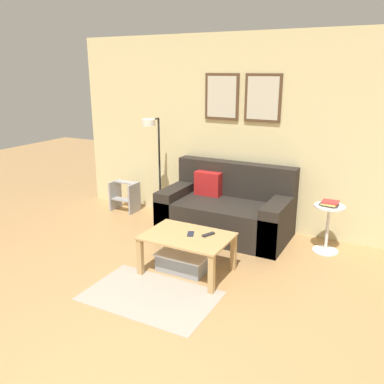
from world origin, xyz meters
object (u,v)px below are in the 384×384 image
at_px(remote_control, 208,234).
at_px(storage_bin, 185,260).
at_px(step_stool, 125,196).
at_px(couch, 226,211).
at_px(book_stack, 330,203).
at_px(cell_phone, 191,234).
at_px(coffee_table, 187,242).
at_px(side_table, 328,224).
at_px(floor_lamp, 154,150).

bearing_deg(remote_control, storage_bin, -143.50).
bearing_deg(remote_control, step_stool, 173.03).
relative_size(remote_control, step_stool, 0.33).
height_order(couch, book_stack, couch).
height_order(book_stack, cell_phone, book_stack).
bearing_deg(couch, coffee_table, -86.99).
bearing_deg(remote_control, cell_phone, -138.12).
distance_m(side_table, cell_phone, 1.68).
bearing_deg(book_stack, couch, -178.61).
xyz_separation_m(storage_bin, cell_phone, (0.07, -0.00, 0.33)).
height_order(couch, coffee_table, couch).
height_order(book_stack, remote_control, book_stack).
bearing_deg(floor_lamp, step_stool, 171.04).
xyz_separation_m(coffee_table, floor_lamp, (-1.18, 1.20, 0.67)).
bearing_deg(couch, side_table, 1.69).
height_order(couch, cell_phone, couch).
distance_m(cell_phone, step_stool, 2.21).
bearing_deg(floor_lamp, side_table, 0.55).
relative_size(side_table, cell_phone, 4.12).
height_order(floor_lamp, remote_control, floor_lamp).
height_order(storage_bin, floor_lamp, floor_lamp).
height_order(remote_control, step_stool, step_stool).
height_order(couch, step_stool, couch).
relative_size(coffee_table, side_table, 1.57).
xyz_separation_m(cell_phone, step_stool, (-1.81, 1.25, -0.18)).
relative_size(storage_bin, book_stack, 2.51).
distance_m(couch, cell_phone, 1.15).
xyz_separation_m(couch, side_table, (1.28, 0.04, 0.04)).
bearing_deg(couch, book_stack, 1.39).
xyz_separation_m(storage_bin, remote_control, (0.25, 0.06, 0.33)).
distance_m(coffee_table, side_table, 1.72).
xyz_separation_m(storage_bin, side_table, (1.27, 1.18, 0.25)).
distance_m(storage_bin, book_stack, 1.80).
bearing_deg(coffee_table, couch, 93.01).
distance_m(side_table, remote_control, 1.52).
bearing_deg(step_stool, floor_lamp, -8.96).
distance_m(book_stack, step_stool, 3.03).
height_order(side_table, remote_control, side_table).
xyz_separation_m(coffee_table, step_stool, (-1.79, 1.30, -0.11)).
relative_size(storage_bin, floor_lamp, 0.38).
bearing_deg(remote_control, side_table, 71.69).
xyz_separation_m(side_table, cell_phone, (-1.20, -1.18, 0.08)).
xyz_separation_m(couch, storage_bin, (0.01, -1.14, -0.21)).
distance_m(coffee_table, storage_bin, 0.26).
height_order(floor_lamp, book_stack, floor_lamp).
relative_size(storage_bin, side_table, 0.95).
bearing_deg(floor_lamp, remote_control, -38.57).
height_order(book_stack, step_stool, book_stack).
bearing_deg(storage_bin, couch, 90.28).
bearing_deg(couch, step_stool, 176.31).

